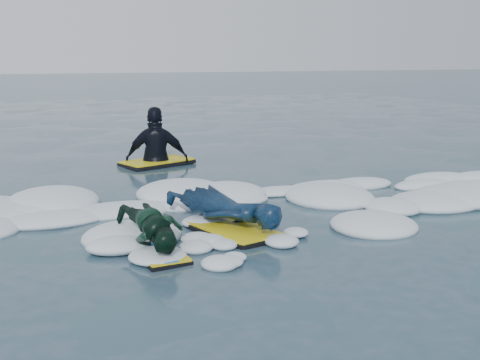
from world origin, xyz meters
name	(u,v)px	position (x,y,z in m)	size (l,w,h in m)	color
ground	(181,243)	(0.00, 0.00, 0.00)	(120.00, 120.00, 0.00)	#1C3445
foam_band	(159,218)	(0.00, 1.03, 0.00)	(12.00, 3.10, 0.30)	silver
prone_woman_unit	(226,210)	(0.61, 0.32, 0.22)	(1.19, 1.73, 0.42)	black
prone_child_unit	(155,230)	(-0.31, -0.18, 0.22)	(0.59, 1.16, 0.43)	black
waiting_rider_unit	(157,160)	(0.77, 4.49, 0.09)	(1.42, 1.11, 1.88)	black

